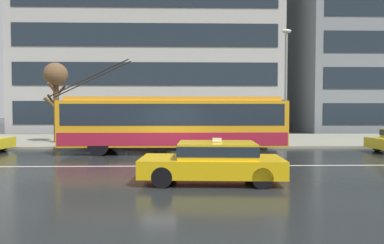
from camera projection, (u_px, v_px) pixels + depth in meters
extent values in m
plane|color=#222527|center=(171.00, 161.00, 14.26)|extent=(160.00, 160.00, 0.00)
cube|color=gray|center=(176.00, 140.00, 23.78)|extent=(80.00, 10.00, 0.14)
cube|color=silver|center=(169.00, 166.00, 13.07)|extent=(72.00, 0.14, 0.01)
cube|color=#F2A51C|center=(174.00, 123.00, 17.13)|extent=(11.56, 2.55, 2.33)
cube|color=#F7A422|center=(174.00, 99.00, 17.09)|extent=(10.86, 2.30, 0.20)
cube|color=#1E2833|center=(174.00, 114.00, 17.12)|extent=(11.09, 2.58, 1.07)
cube|color=#AC1E36|center=(174.00, 137.00, 17.16)|extent=(11.44, 2.58, 0.65)
cube|color=#1E2833|center=(281.00, 114.00, 17.26)|extent=(0.13, 2.21, 1.16)
cube|color=black|center=(278.00, 103.00, 17.24)|extent=(0.17, 1.91, 0.28)
cylinder|color=black|center=(92.00, 79.00, 17.28)|extent=(4.17, 0.08, 2.01)
cylinder|color=black|center=(88.00, 78.00, 16.58)|extent=(4.17, 0.08, 2.01)
cylinder|color=black|center=(243.00, 141.00, 18.38)|extent=(1.04, 0.30, 1.04)
cylinder|color=black|center=(251.00, 145.00, 16.17)|extent=(1.04, 0.30, 1.04)
cylinder|color=black|center=(109.00, 141.00, 18.18)|extent=(1.04, 0.30, 1.04)
cylinder|color=black|center=(99.00, 145.00, 15.97)|extent=(1.04, 0.30, 1.04)
cylinder|color=black|center=(378.00, 145.00, 17.87)|extent=(0.63, 0.23, 0.62)
cube|color=yellow|center=(211.00, 166.00, 10.13)|extent=(4.51, 2.02, 0.55)
cube|color=yellow|center=(217.00, 150.00, 10.10)|extent=(2.47, 1.65, 0.48)
cube|color=#1E2833|center=(217.00, 149.00, 10.10)|extent=(2.51, 1.67, 0.31)
cube|color=silver|center=(217.00, 140.00, 10.09)|extent=(0.29, 0.18, 0.12)
cylinder|color=black|center=(162.00, 177.00, 9.41)|extent=(0.63, 0.24, 0.62)
cylinder|color=black|center=(168.00, 168.00, 10.97)|extent=(0.63, 0.24, 0.62)
cylinder|color=black|center=(262.00, 178.00, 9.30)|extent=(0.63, 0.24, 0.62)
cylinder|color=black|center=(254.00, 168.00, 10.87)|extent=(0.63, 0.24, 0.62)
cylinder|color=black|center=(2.00, 145.00, 18.02)|extent=(0.63, 0.23, 0.62)
cylinder|color=gray|center=(179.00, 124.00, 20.01)|extent=(0.08, 0.08, 2.56)
cylinder|color=gray|center=(126.00, 124.00, 19.94)|extent=(0.08, 0.08, 2.56)
cylinder|color=gray|center=(180.00, 123.00, 21.38)|extent=(0.08, 0.08, 2.56)
cylinder|color=gray|center=(130.00, 123.00, 21.31)|extent=(0.08, 0.08, 2.56)
cube|color=#99ADB2|center=(155.00, 122.00, 21.34)|extent=(3.13, 0.04, 2.05)
cube|color=#B2B2B7|center=(154.00, 103.00, 20.61)|extent=(3.59, 1.67, 0.08)
cube|color=brown|center=(154.00, 136.00, 21.03)|extent=(2.30, 0.36, 0.08)
cylinder|color=#29254C|center=(101.00, 137.00, 20.04)|extent=(0.14, 0.14, 0.85)
cylinder|color=#29254C|center=(103.00, 137.00, 20.12)|extent=(0.14, 0.14, 0.85)
cylinder|color=gray|center=(102.00, 126.00, 20.05)|extent=(0.49, 0.49, 0.60)
sphere|color=tan|center=(102.00, 119.00, 20.04)|extent=(0.22, 0.22, 0.22)
cylinder|color=#233348|center=(153.00, 137.00, 20.59)|extent=(0.14, 0.14, 0.82)
cylinder|color=#233348|center=(156.00, 137.00, 20.65)|extent=(0.14, 0.14, 0.82)
cylinder|color=gray|center=(154.00, 126.00, 20.59)|extent=(0.47, 0.47, 0.58)
sphere|color=#D08A88|center=(154.00, 120.00, 20.58)|extent=(0.21, 0.21, 0.21)
cone|color=black|center=(156.00, 115.00, 20.61)|extent=(1.31, 1.31, 0.26)
cylinder|color=#333333|center=(156.00, 123.00, 20.63)|extent=(0.02, 0.02, 0.74)
cylinder|color=#50473B|center=(169.00, 137.00, 20.27)|extent=(0.14, 0.14, 0.82)
cylinder|color=#50473B|center=(167.00, 138.00, 20.13)|extent=(0.14, 0.14, 0.82)
cylinder|color=#81755B|center=(168.00, 127.00, 20.18)|extent=(0.49, 0.49, 0.56)
sphere|color=#D5AC8E|center=(168.00, 120.00, 20.16)|extent=(0.21, 0.21, 0.21)
cone|color=red|center=(167.00, 116.00, 20.04)|extent=(1.21, 1.21, 0.25)
cylinder|color=#333333|center=(167.00, 124.00, 20.06)|extent=(0.02, 0.02, 0.73)
cylinder|color=black|center=(241.00, 137.00, 20.97)|extent=(0.14, 0.14, 0.80)
cylinder|color=black|center=(244.00, 137.00, 20.94)|extent=(0.14, 0.14, 0.80)
cylinder|color=maroon|center=(243.00, 126.00, 20.93)|extent=(0.43, 0.43, 0.62)
sphere|color=#E3A669|center=(243.00, 119.00, 20.92)|extent=(0.23, 0.23, 0.23)
cone|color=#33499E|center=(244.00, 115.00, 20.88)|extent=(1.58, 1.58, 0.32)
cylinder|color=#333333|center=(244.00, 123.00, 20.90)|extent=(0.02, 0.02, 0.78)
cylinder|color=gray|center=(286.00, 89.00, 19.78)|extent=(0.16, 0.16, 6.83)
ellipsoid|color=silver|center=(286.00, 31.00, 19.65)|extent=(0.60, 0.32, 0.24)
cylinder|color=brown|center=(56.00, 113.00, 21.16)|extent=(0.35, 0.35, 3.86)
cylinder|color=brown|center=(52.00, 101.00, 21.28)|extent=(0.84, 0.51, 0.93)
cylinder|color=brown|center=(50.00, 102.00, 20.89)|extent=(0.77, 0.65, 0.65)
cylinder|color=brown|center=(51.00, 104.00, 20.91)|extent=(0.70, 0.64, 0.85)
cylinder|color=brown|center=(60.00, 91.00, 21.41)|extent=(0.54, 0.78, 0.79)
cylinder|color=brown|center=(52.00, 88.00, 20.74)|extent=(0.39, 0.85, 0.70)
sphere|color=brown|center=(56.00, 74.00, 21.06)|extent=(1.53, 1.53, 1.53)
cube|color=#B2B1AE|center=(153.00, 3.00, 37.73)|extent=(26.92, 14.60, 29.55)
cube|color=#1E2833|center=(146.00, 113.00, 30.87)|extent=(25.30, 0.06, 2.22)
cube|color=#1E2833|center=(146.00, 74.00, 30.74)|extent=(25.30, 0.06, 2.22)
cube|color=#1E2833|center=(146.00, 35.00, 30.60)|extent=(25.30, 0.06, 2.22)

